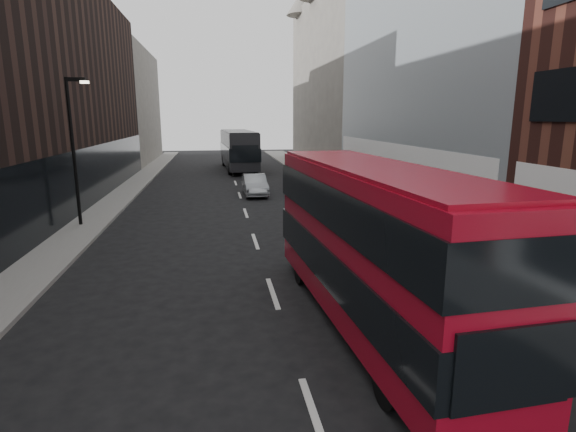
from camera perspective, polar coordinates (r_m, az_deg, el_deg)
name	(u,v)px	position (r m, az deg, el deg)	size (l,w,h in m)	color
sidewalk_right	(348,194)	(31.79, 7.58, 2.82)	(3.00, 80.00, 0.15)	slate
sidewalk_left	(117,200)	(31.11, -20.93, 1.89)	(2.00, 80.00, 0.15)	slate
building_modern_block	(438,37)	(29.46, 18.53, 20.76)	(5.03, 22.00, 20.00)	#B0B7BC
building_victorian	(334,76)	(50.87, 5.85, 17.28)	(6.50, 24.00, 21.00)	#68625B
building_left_mid	(72,93)	(36.39, -25.79, 13.88)	(5.00, 24.00, 14.00)	black
building_left_far	(128,107)	(57.85, -19.60, 12.93)	(5.00, 20.00, 13.00)	#68625B
street_lamp	(74,142)	(23.94, -25.51, 8.48)	(1.06, 0.22, 7.00)	black
red_bus	(373,239)	(11.55, 10.75, -2.91)	(3.07, 10.52, 4.20)	maroon
grey_bus	(238,149)	(46.76, -6.32, 8.46)	(3.48, 12.42, 3.96)	black
car_a	(326,218)	(21.15, 4.84, -0.20)	(1.71, 4.24, 1.45)	black
car_b	(255,185)	(31.45, -4.25, 3.98)	(1.52, 4.35, 1.43)	#909498
car_c	(300,181)	(32.84, 1.54, 4.42)	(2.09, 5.15, 1.49)	black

